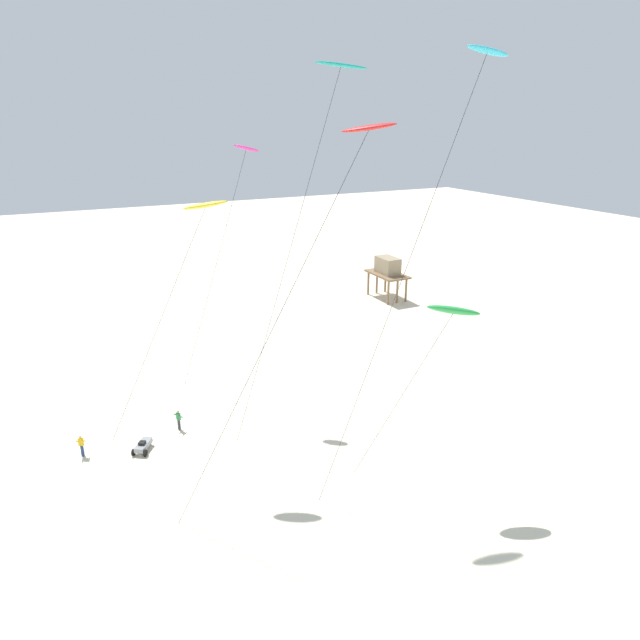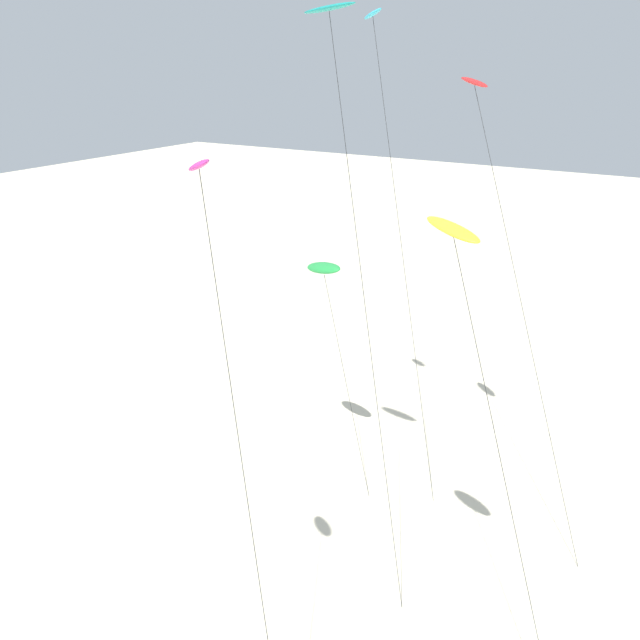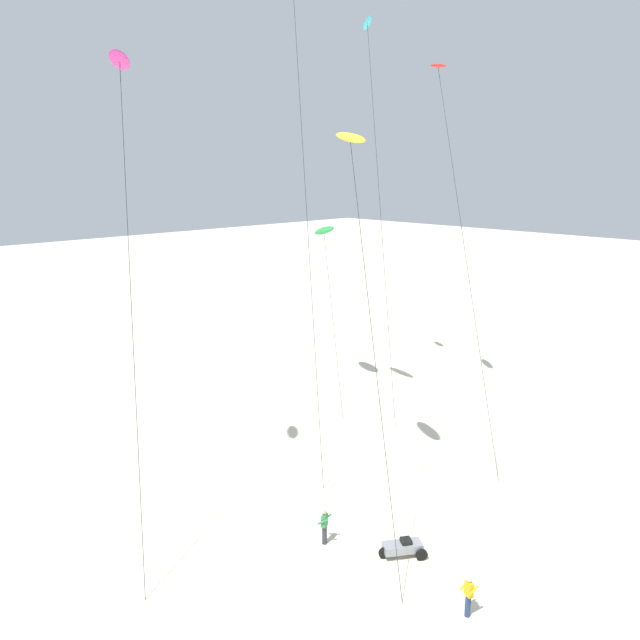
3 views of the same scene
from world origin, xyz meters
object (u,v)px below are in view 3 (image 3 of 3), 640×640
at_px(kite_green, 324,231).
at_px(kite_yellow, 351,140).
at_px(kite_red, 439,72).
at_px(kite_cyan, 368,35).
at_px(kite_magenta, 120,69).
at_px(beach_buggy, 403,547).
at_px(kite_flyer_nearest, 468,595).
at_px(kite_flyer_middle, 325,526).

bearing_deg(kite_green, kite_yellow, -130.64).
relative_size(kite_red, kite_cyan, 0.87).
xyz_separation_m(kite_cyan, kite_magenta, (-20.88, -4.74, -4.76)).
height_order(kite_green, beach_buggy, kite_green).
xyz_separation_m(kite_flyer_nearest, beach_buggy, (1.26, 4.04, -0.46)).
bearing_deg(kite_cyan, kite_red, -92.71).
bearing_deg(kite_flyer_middle, kite_magenta, 118.15).
bearing_deg(beach_buggy, kite_cyan, 46.44).
xyz_separation_m(kite_magenta, beach_buggy, (6.01, -10.90, -20.02)).
height_order(kite_cyan, beach_buggy, kite_cyan).
relative_size(kite_red, kite_magenta, 1.08).
height_order(kite_yellow, kite_flyer_nearest, kite_yellow).
xyz_separation_m(kite_yellow, beach_buggy, (-2.03, -5.28, -17.27)).
relative_size(kite_flyer_nearest, kite_flyer_middle, 1.00).
distance_m(kite_magenta, beach_buggy, 23.57).
relative_size(kite_yellow, kite_flyer_nearest, 10.93).
height_order(kite_yellow, beach_buggy, kite_yellow).
bearing_deg(kite_green, kite_flyer_nearest, -122.54).
xyz_separation_m(kite_red, kite_yellow, (-12.55, -4.24, -4.52)).
relative_size(kite_cyan, kite_flyer_middle, 15.81).
height_order(kite_yellow, kite_flyer_middle, kite_yellow).
relative_size(kite_red, kite_yellow, 1.26).
bearing_deg(kite_yellow, beach_buggy, -111.01).
xyz_separation_m(kite_cyan, kite_yellow, (-12.84, -10.36, -7.51)).
xyz_separation_m(kite_magenta, kite_flyer_nearest, (4.75, -14.95, -19.55)).
xyz_separation_m(kite_flyer_nearest, kite_flyer_middle, (-0.55, 7.10, 0.00)).
bearing_deg(beach_buggy, kite_yellow, 68.99).
xyz_separation_m(kite_green, kite_flyer_middle, (-14.21, -14.30, -11.15)).
relative_size(kite_yellow, beach_buggy, 8.98).
xyz_separation_m(kite_yellow, kite_magenta, (-8.03, 5.62, 2.75)).
xyz_separation_m(kite_cyan, kite_flyer_middle, (-16.68, -12.58, -24.31)).
distance_m(kite_red, kite_cyan, 6.82).
height_order(kite_green, kite_yellow, kite_yellow).
xyz_separation_m(kite_cyan, kite_flyer_nearest, (-16.13, -19.68, -24.31)).
distance_m(kite_magenta, kite_flyer_nearest, 25.07).
relative_size(kite_green, kite_cyan, 0.48).
distance_m(kite_magenta, kite_flyer_middle, 21.48).
height_order(kite_flyer_middle, beach_buggy, kite_flyer_middle).
bearing_deg(kite_flyer_nearest, beach_buggy, 72.70).
height_order(kite_flyer_nearest, beach_buggy, kite_flyer_nearest).
bearing_deg(kite_red, kite_flyer_nearest, -139.44).
relative_size(kite_magenta, beach_buggy, 10.48).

